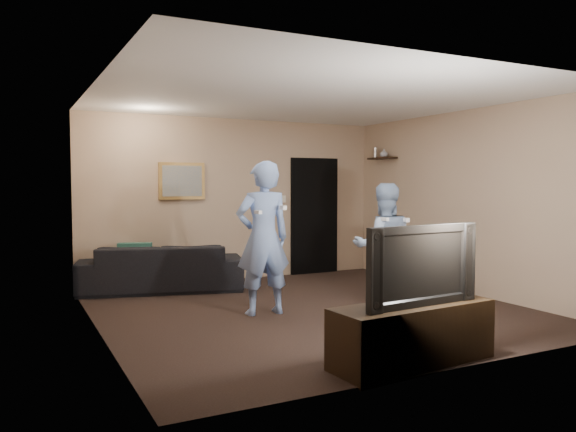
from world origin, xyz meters
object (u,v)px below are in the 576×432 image
television (414,264)px  wii_player_left (263,238)px  wii_player_right (384,247)px  sofa (161,267)px  tv_console (413,335)px

television → wii_player_left: (-0.40, 2.27, 0.05)m
wii_player_right → wii_player_left: bearing=162.2°
sofa → tv_console: size_ratio=1.52×
sofa → wii_player_right: bearing=145.2°
wii_player_left → tv_console: bearing=-80.1°
television → wii_player_right: wii_player_right is taller
sofa → wii_player_right: (2.14, -2.48, 0.44)m
tv_console → wii_player_right: (1.03, 1.82, 0.53)m
sofa → television: television is taller
sofa → wii_player_left: size_ratio=1.27×
sofa → television: (1.11, -4.30, 0.53)m
television → wii_player_left: bearing=95.4°
wii_player_left → sofa: bearing=109.6°
wii_player_left → wii_player_right: bearing=-17.8°
sofa → wii_player_right: wii_player_right is taller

